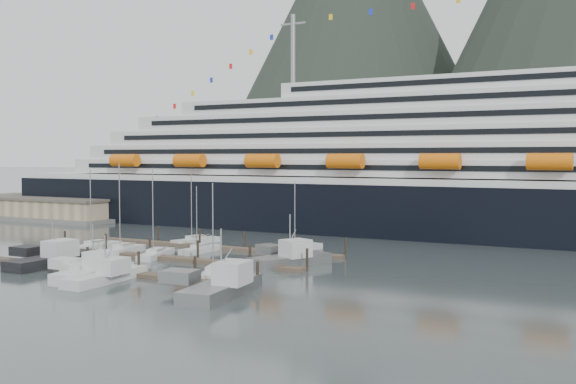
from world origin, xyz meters
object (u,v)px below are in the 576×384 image
object	(u,v)px
sailboat_e	(196,241)
trawler_b	(93,271)
sailboat_b	(96,247)
trawler_a	(52,259)
sailboat_c	(200,250)
sailboat_d	(156,255)
sailboat_h	(215,274)
sailboat_g	(299,249)
trawler_d	(220,286)
sailboat_a	(123,250)
cruise_ship	(477,174)
warehouse	(48,209)
trawler_c	(104,275)
trawler_e	(289,258)

from	to	relation	value
sailboat_e	trawler_b	distance (m)	35.46
sailboat_b	trawler_b	world-z (taller)	sailboat_b
sailboat_b	trawler_a	distance (m)	16.84
sailboat_c	sailboat_d	world-z (taller)	sailboat_d
sailboat_d	sailboat_h	distance (m)	19.91
sailboat_g	trawler_d	world-z (taller)	sailboat_g
sailboat_a	sailboat_c	xyz separation A→B (m)	(10.27, 6.42, -0.04)
sailboat_a	cruise_ship	bearing A→B (deg)	-49.07
warehouse	sailboat_c	world-z (taller)	sailboat_c
trawler_d	warehouse	bearing A→B (deg)	49.75
sailboat_g	trawler_c	distance (m)	36.06
cruise_ship	sailboat_b	distance (m)	71.68
cruise_ship	warehouse	bearing A→B (deg)	-172.77
warehouse	trawler_b	bearing A→B (deg)	-38.73
sailboat_a	trawler_c	world-z (taller)	sailboat_a
sailboat_b	sailboat_h	world-z (taller)	sailboat_b
sailboat_h	trawler_d	bearing A→B (deg)	-163.92
sailboat_b	sailboat_c	size ratio (longest dim) A/B	1.23
sailboat_e	trawler_d	size ratio (longest dim) A/B	0.96
sailboat_a	trawler_b	size ratio (longest dim) A/B	1.24
trawler_a	trawler_c	xyz separation A→B (m)	(15.25, -5.77, -0.14)
warehouse	trawler_a	distance (m)	77.10
cruise_ship	sailboat_d	size ratio (longest dim) A/B	14.99
sailboat_d	sailboat_e	world-z (taller)	sailboat_d
sailboat_h	warehouse	bearing A→B (deg)	38.65
sailboat_b	trawler_d	world-z (taller)	sailboat_b
trawler_d	sailboat_e	bearing A→B (deg)	31.56
cruise_ship	sailboat_g	xyz separation A→B (m)	(-20.53, -34.95, -11.64)
sailboat_c	trawler_d	bearing A→B (deg)	-138.03
sailboat_b	sailboat_h	size ratio (longest dim) A/B	1.09
cruise_ship	sailboat_d	world-z (taller)	cruise_ship
sailboat_e	trawler_e	world-z (taller)	sailboat_e
sailboat_e	sailboat_g	size ratio (longest dim) A/B	1.15
warehouse	sailboat_g	size ratio (longest dim) A/B	3.92
trawler_b	trawler_e	distance (m)	26.85
sailboat_b	sailboat_c	bearing A→B (deg)	-71.03
warehouse	sailboat_e	bearing A→B (deg)	-19.82
sailboat_b	trawler_d	xyz separation A→B (m)	(39.04, -21.18, 0.59)
sailboat_a	sailboat_b	xyz separation A→B (m)	(-7.22, 1.34, -0.02)
sailboat_g	trawler_d	xyz separation A→B (m)	(8.34, -35.02, 0.60)
sailboat_a	sailboat_e	xyz separation A→B (m)	(3.04, 15.17, -0.02)
sailboat_a	sailboat_b	size ratio (longest dim) A/B	1.08
sailboat_g	trawler_e	xyz separation A→B (m)	(5.40, -13.27, 0.59)
sailboat_g	sailboat_e	bearing A→B (deg)	101.19
cruise_ship	sailboat_c	xyz separation A→B (m)	(-33.73, -43.70, -11.65)
trawler_c	sailboat_b	bearing A→B (deg)	43.66
sailboat_b	trawler_d	bearing A→B (deg)	-115.71
cruise_ship	trawler_c	distance (m)	76.61
sailboat_g	trawler_b	bearing A→B (deg)	172.90
sailboat_h	trawler_e	bearing A→B (deg)	-39.46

